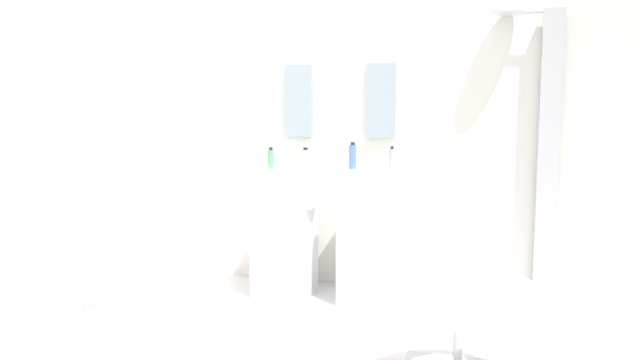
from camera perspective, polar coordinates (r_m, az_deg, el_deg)
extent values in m
cube|color=silver|center=(4.83, 1.92, 5.68)|extent=(4.80, 0.10, 2.60)
cube|color=white|center=(4.65, -3.26, -6.39)|extent=(0.40, 0.40, 0.67)
cylinder|color=white|center=(4.56, -3.30, -0.53)|extent=(0.50, 0.50, 0.29)
cylinder|color=#B7BABF|center=(4.67, -2.75, 2.05)|extent=(0.02, 0.02, 0.10)
cube|color=white|center=(4.48, 4.62, -6.90)|extent=(0.40, 0.40, 0.67)
cylinder|color=white|center=(4.39, 4.68, -0.82)|extent=(0.50, 0.50, 0.29)
cylinder|color=#B7BABF|center=(4.51, 5.05, 1.85)|extent=(0.02, 0.02, 0.10)
cube|color=#8C9EA8|center=(4.85, -2.01, 7.28)|extent=(0.22, 0.03, 0.56)
cube|color=#8C9EA8|center=(4.69, 5.58, 7.27)|extent=(0.22, 0.03, 0.56)
cube|color=#B7BABF|center=(4.58, 20.23, 1.76)|extent=(0.14, 0.08, 2.05)
cylinder|color=#B7BABF|center=(4.59, 18.85, 14.42)|extent=(0.30, 0.02, 0.02)
cylinder|color=#B7BABF|center=(4.55, 16.92, 14.54)|extent=(0.24, 0.24, 0.02)
cylinder|color=#B7BABF|center=(3.26, 12.52, -14.86)|extent=(0.05, 0.05, 0.34)
torus|color=white|center=(3.19, 12.62, -11.52)|extent=(1.10, 1.10, 0.49)
cylinder|color=#B7BABF|center=(4.53, -20.85, -5.37)|extent=(0.03, 0.03, 0.95)
cylinder|color=#B7BABF|center=(4.35, -19.19, -0.10)|extent=(0.36, 0.02, 0.02)
cube|color=white|center=(4.39, -19.06, -3.34)|extent=(0.04, 0.22, 0.50)
cylinder|color=white|center=(4.57, -1.33, 2.04)|extent=(0.06, 0.06, 0.11)
cylinder|color=black|center=(4.57, -1.33, 2.89)|extent=(0.03, 0.03, 0.02)
cylinder|color=#99999E|center=(4.37, 6.63, 1.94)|extent=(0.04, 0.04, 0.14)
cylinder|color=black|center=(4.36, 6.64, 2.98)|extent=(0.02, 0.02, 0.02)
cylinder|color=#59996B|center=(4.43, -4.53, 1.94)|extent=(0.05, 0.05, 0.13)
cylinder|color=black|center=(4.42, -4.54, 2.89)|extent=(0.03, 0.03, 0.02)
cylinder|color=#4C72B7|center=(4.31, 3.02, 2.11)|extent=(0.05, 0.05, 0.17)
cylinder|color=black|center=(4.30, 3.03, 3.37)|extent=(0.03, 0.03, 0.02)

